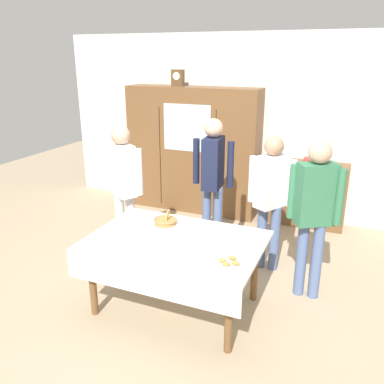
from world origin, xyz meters
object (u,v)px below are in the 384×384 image
person_behind_table_right (213,172)px  spoon_near_right (255,235)px  wall_cabinet (193,150)px  tea_cup_far_right (196,237)px  dining_table (174,250)px  mantel_clock (178,78)px  person_behind_table_left (123,180)px  tea_cup_far_left (192,223)px  spoon_mid_left (198,259)px  bread_basket (165,221)px  tea_cup_mid_right (110,230)px  bookshelf_low (305,194)px  person_near_right_end (271,192)px  person_by_cabinet (315,206)px  book_stack (308,160)px  pastry_plate (229,263)px

person_behind_table_right → spoon_near_right: bearing=-50.1°
wall_cabinet → tea_cup_far_right: bearing=-66.6°
dining_table → person_behind_table_right: person_behind_table_right is taller
mantel_clock → tea_cup_far_right: (1.32, -2.49, -1.30)m
person_behind_table_left → tea_cup_far_left: bearing=-19.0°
wall_cabinet → spoon_mid_left: (1.24, -2.82, -0.23)m
mantel_clock → bread_basket: size_ratio=1.00×
tea_cup_mid_right → person_behind_table_right: 1.56m
mantel_clock → tea_cup_far_right: 3.10m
tea_cup_mid_right → bread_basket: size_ratio=0.54×
spoon_near_right → person_behind_table_right: bearing=129.9°
wall_cabinet → bread_basket: size_ratio=8.66×
bookshelf_low → spoon_near_right: size_ratio=9.51×
spoon_near_right → person_near_right_end: size_ratio=0.08×
person_by_cabinet → bookshelf_low: bearing=99.2°
wall_cabinet → tea_cup_mid_right: (0.24, -2.67, -0.21)m
mantel_clock → tea_cup_mid_right: 3.00m
bread_basket → spoon_mid_left: (0.59, -0.56, -0.03)m
wall_cabinet → tea_cup_mid_right: bearing=-84.8°
book_stack → bookshelf_low: bearing=0.0°
spoon_near_right → wall_cabinet: bearing=125.9°
spoon_mid_left → tea_cup_far_left: bearing=117.5°
tea_cup_mid_right → person_behind_table_right: bearing=69.2°
mantel_clock → person_near_right_end: bearing=-38.8°
mantel_clock → pastry_plate: 3.56m
mantel_clock → person_by_cabinet: (2.31, -1.85, -1.06)m
tea_cup_far_right → person_by_cabinet: size_ratio=0.08×
book_stack → bread_basket: 2.57m
mantel_clock → person_behind_table_right: (1.03, -1.23, -1.03)m
mantel_clock → person_near_right_end: 2.56m
bookshelf_low → bread_basket: 2.58m
mantel_clock → tea_cup_mid_right: bearing=-79.7°
dining_table → person_by_cabinet: person_by_cabinet is taller
person_behind_table_left → mantel_clock: bearing=93.9°
dining_table → tea_cup_far_left: tea_cup_far_left is taller
tea_cup_far_right → spoon_near_right: 0.59m
tea_cup_far_right → person_by_cabinet: 1.20m
tea_cup_far_left → pastry_plate: bearing=-45.8°
dining_table → person_by_cabinet: bearing=32.6°
wall_cabinet → tea_cup_far_left: (0.91, -2.18, -0.21)m
tea_cup_mid_right → pastry_plate: (1.27, -0.14, -0.01)m
tea_cup_far_left → mantel_clock: bearing=117.9°
spoon_mid_left → person_near_right_end: (0.31, 1.38, 0.21)m
tea_cup_mid_right → spoon_near_right: (1.33, 0.49, -0.02)m
tea_cup_far_right → person_behind_table_right: bearing=103.1°
tea_cup_far_left → person_by_cabinet: bearing=16.0°
bread_basket → spoon_near_right: 0.93m
person_behind_table_right → person_near_right_end: 0.80m
bookshelf_low → person_behind_table_left: (-1.88, -1.88, 0.52)m
bookshelf_low → tea_cup_far_left: size_ratio=8.70×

